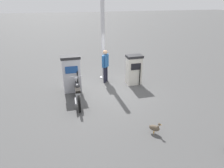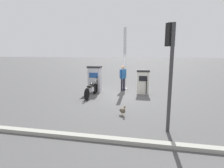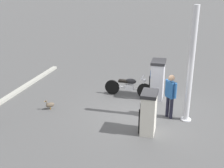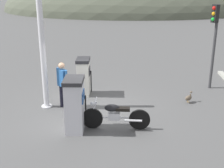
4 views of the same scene
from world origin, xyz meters
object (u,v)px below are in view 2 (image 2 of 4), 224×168
object	(u,v)px
fuel_pump_far	(143,82)
motorcycle_near_pump	(91,89)
fuel_pump_near	(95,79)
roadside_traffic_light	(170,59)
canopy_support_pole	(125,60)
wandering_duck	(123,110)
attendant_person	(123,76)

from	to	relation	value
fuel_pump_far	motorcycle_near_pump	distance (m)	3.28
fuel_pump_near	motorcycle_near_pump	world-z (taller)	fuel_pump_near
roadside_traffic_light	canopy_support_pole	size ratio (longest dim) A/B	0.84
wandering_duck	roadside_traffic_light	size ratio (longest dim) A/B	0.12
fuel_pump_far	wandering_duck	bearing A→B (deg)	-12.32
motorcycle_near_pump	canopy_support_pole	bearing A→B (deg)	145.37
fuel_pump_near	wandering_duck	world-z (taller)	fuel_pump_near
attendant_person	wandering_duck	world-z (taller)	attendant_person
fuel_pump_far	motorcycle_near_pump	world-z (taller)	fuel_pump_far
attendant_person	fuel_pump_far	bearing A→B (deg)	64.03
fuel_pump_near	canopy_support_pole	xyz separation A→B (m)	(-1.28, 1.84, 1.17)
fuel_pump_far	motorcycle_near_pump	bearing A→B (deg)	-67.59
wandering_duck	fuel_pump_far	bearing A→B (deg)	167.68
fuel_pump_near	canopy_support_pole	world-z (taller)	canopy_support_pole
wandering_duck	canopy_support_pole	bearing A→B (deg)	-175.99
motorcycle_near_pump	canopy_support_pole	xyz separation A→B (m)	(-2.53, 1.75, 1.58)
fuel_pump_near	motorcycle_near_pump	bearing A→B (deg)	4.51
roadside_traffic_light	canopy_support_pole	world-z (taller)	canopy_support_pole
fuel_pump_near	wandering_duck	bearing A→B (deg)	28.49
fuel_pump_near	attendant_person	bearing A→B (deg)	109.79
fuel_pump_far	canopy_support_pole	bearing A→B (deg)	-135.30
fuel_pump_near	attendant_person	size ratio (longest dim) A/B	1.00
wandering_duck	motorcycle_near_pump	bearing A→B (deg)	-143.30
attendant_person	roadside_traffic_light	world-z (taller)	roadside_traffic_light
fuel_pump_far	roadside_traffic_light	world-z (taller)	roadside_traffic_light
fuel_pump_far	attendant_person	xyz separation A→B (m)	(-0.64, -1.32, 0.22)
fuel_pump_near	canopy_support_pole	distance (m)	2.53
motorcycle_near_pump	attendant_person	size ratio (longest dim) A/B	1.26
motorcycle_near_pump	canopy_support_pole	size ratio (longest dim) A/B	0.51
motorcycle_near_pump	roadside_traffic_light	bearing A→B (deg)	42.40
motorcycle_near_pump	roadside_traffic_light	world-z (taller)	roadside_traffic_light
attendant_person	wandering_duck	bearing A→B (deg)	5.19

